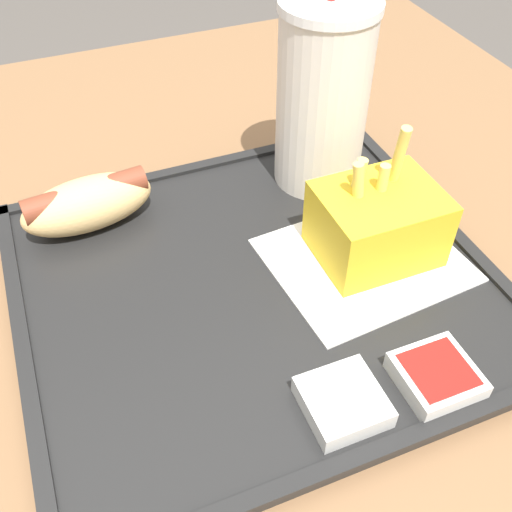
{
  "coord_description": "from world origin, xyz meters",
  "views": [
    {
      "loc": [
        -0.09,
        -0.32,
        1.15
      ],
      "look_at": [
        0.04,
        -0.0,
        0.81
      ],
      "focal_mm": 42.0,
      "sensor_mm": 36.0,
      "label": 1
    }
  ],
  "objects": [
    {
      "name": "paper_napkin",
      "position": [
        0.14,
        -0.01,
        0.78
      ],
      "size": [
        0.17,
        0.15,
        0.0
      ],
      "color": "white",
      "rests_on": "food_tray"
    },
    {
      "name": "dining_table",
      "position": [
        0.0,
        0.0,
        0.39
      ],
      "size": [
        1.01,
        1.01,
        0.77
      ],
      "color": "brown",
      "rests_on": "ground_plane"
    },
    {
      "name": "soda_cup",
      "position": [
        0.15,
        0.11,
        0.87
      ],
      "size": [
        0.09,
        0.09,
        0.21
      ],
      "color": "silver",
      "rests_on": "food_tray"
    },
    {
      "name": "hot_dog_far",
      "position": [
        -0.07,
        0.12,
        0.81
      ],
      "size": [
        0.12,
        0.06,
        0.05
      ],
      "color": "#DBB270",
      "rests_on": "food_tray"
    },
    {
      "name": "sauce_cup_mayo",
      "position": [
        0.05,
        -0.14,
        0.79
      ],
      "size": [
        0.05,
        0.05,
        0.02
      ],
      "color": "silver",
      "rests_on": "food_tray"
    },
    {
      "name": "food_tray",
      "position": [
        0.04,
        -0.0,
        0.78
      ],
      "size": [
        0.39,
        0.36,
        0.01
      ],
      "color": "black",
      "rests_on": "dining_table"
    },
    {
      "name": "sauce_cup_ketchup",
      "position": [
        0.12,
        -0.14,
        0.79
      ],
      "size": [
        0.05,
        0.05,
        0.02
      ],
      "color": "silver",
      "rests_on": "food_tray"
    },
    {
      "name": "fries_carton",
      "position": [
        0.15,
        -0.01,
        0.81
      ],
      "size": [
        0.1,
        0.08,
        0.12
      ],
      "color": "gold",
      "rests_on": "food_tray"
    }
  ]
}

